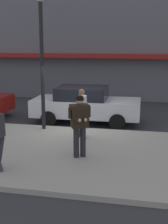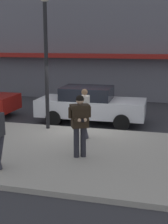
# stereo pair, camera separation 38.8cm
# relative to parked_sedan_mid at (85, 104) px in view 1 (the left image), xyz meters

# --- Properties ---
(ground_plane) EXTENTS (80.00, 80.00, 0.00)m
(ground_plane) POSITION_rel_parked_sedan_mid_xyz_m (-0.08, -1.11, -0.79)
(ground_plane) COLOR #333338
(sidewalk) EXTENTS (32.00, 5.30, 0.14)m
(sidewalk) POSITION_rel_parked_sedan_mid_xyz_m (0.92, -3.96, -0.72)
(sidewalk) COLOR #A8A399
(sidewalk) RESTS_ON ground
(curb_paint_line) EXTENTS (28.00, 0.12, 0.01)m
(curb_paint_line) POSITION_rel_parked_sedan_mid_xyz_m (0.92, -1.06, -0.79)
(curb_paint_line) COLOR silver
(curb_paint_line) RESTS_ON ground
(parked_sedan_mid) EXTENTS (4.53, 1.99, 1.54)m
(parked_sedan_mid) POSITION_rel_parked_sedan_mid_xyz_m (0.00, 0.00, 0.00)
(parked_sedan_mid) COLOR silver
(parked_sedan_mid) RESTS_ON ground
(man_texting_on_phone) EXTENTS (0.63, 0.65, 1.81)m
(man_texting_on_phone) POSITION_rel_parked_sedan_mid_xyz_m (0.74, -4.40, 0.46)
(man_texting_on_phone) COLOR #23232B
(man_texting_on_phone) RESTS_ON sidewalk
(pedestrian_in_light_coat) EXTENTS (0.34, 0.60, 1.70)m
(pedestrian_in_light_coat) POSITION_rel_parked_sedan_mid_xyz_m (0.41, -2.57, 0.32)
(pedestrian_in_light_coat) COLOR #33333D
(pedestrian_in_light_coat) RESTS_ON sidewalk
(street_lamp_post) EXTENTS (0.36, 0.36, 4.88)m
(street_lamp_post) POSITION_rel_parked_sedan_mid_xyz_m (-1.25, -1.76, 2.35)
(street_lamp_post) COLOR black
(street_lamp_post) RESTS_ON sidewalk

